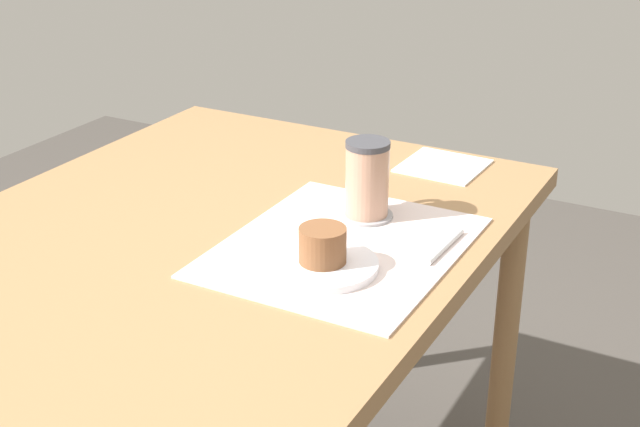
# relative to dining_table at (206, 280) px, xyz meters

# --- Properties ---
(dining_table) EXTENTS (1.14, 0.85, 0.75)m
(dining_table) POSITION_rel_dining_table_xyz_m (0.00, 0.00, 0.00)
(dining_table) COLOR #997047
(dining_table) RESTS_ON ground_plane
(placemat) EXTENTS (0.42, 0.35, 0.00)m
(placemat) POSITION_rel_dining_table_xyz_m (0.06, -0.22, 0.08)
(placemat) COLOR silver
(placemat) RESTS_ON dining_table
(pastry_plate) EXTENTS (0.17, 0.17, 0.01)m
(pastry_plate) POSITION_rel_dining_table_xyz_m (-0.02, -0.23, 0.09)
(pastry_plate) COLOR white
(pastry_plate) RESTS_ON placemat
(pastry) EXTENTS (0.07, 0.07, 0.05)m
(pastry) POSITION_rel_dining_table_xyz_m (-0.02, -0.23, 0.13)
(pastry) COLOR brown
(pastry) RESTS_ON pastry_plate
(coffee_coaster) EXTENTS (0.09, 0.09, 0.00)m
(coffee_coaster) POSITION_rel_dining_table_xyz_m (0.18, -0.20, 0.09)
(coffee_coaster) COLOR #99999E
(coffee_coaster) RESTS_ON placemat
(coffee_mug) EXTENTS (0.11, 0.07, 0.13)m
(coffee_mug) POSITION_rel_dining_table_xyz_m (0.18, -0.20, 0.16)
(coffee_mug) COLOR tan
(coffee_mug) RESTS_ON coffee_coaster
(teaspoon) EXTENTS (0.13, 0.01, 0.01)m
(teaspoon) POSITION_rel_dining_table_xyz_m (0.13, -0.36, 0.09)
(teaspoon) COLOR silver
(teaspoon) RESTS_ON placemat
(paper_napkin) EXTENTS (0.15, 0.15, 0.00)m
(paper_napkin) POSITION_rel_dining_table_xyz_m (0.47, -0.23, 0.08)
(paper_napkin) COLOR white
(paper_napkin) RESTS_ON dining_table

